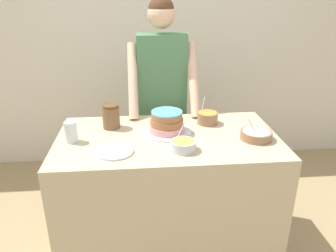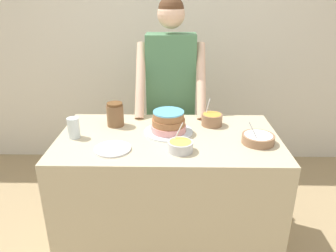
{
  "view_description": "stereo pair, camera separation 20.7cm",
  "coord_description": "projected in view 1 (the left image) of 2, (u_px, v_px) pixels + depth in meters",
  "views": [
    {
      "loc": [
        -0.18,
        -1.54,
        1.79
      ],
      "look_at": [
        -0.0,
        0.36,
        1.0
      ],
      "focal_mm": 35.0,
      "sensor_mm": 36.0,
      "label": 1
    },
    {
      "loc": [
        0.03,
        -1.55,
        1.79
      ],
      "look_at": [
        -0.0,
        0.36,
        1.0
      ],
      "focal_mm": 35.0,
      "sensor_mm": 36.0,
      "label": 2
    }
  ],
  "objects": [
    {
      "name": "wall_back",
      "position": [
        155.0,
        42.0,
        3.35
      ],
      "size": [
        10.0,
        0.05,
        2.6
      ],
      "color": "silver",
      "rests_on": "ground_plane"
    },
    {
      "name": "counter",
      "position": [
        168.0,
        195.0,
        2.32
      ],
      "size": [
        1.44,
        0.8,
        0.91
      ],
      "color": "#C6B793",
      "rests_on": "ground_plane"
    },
    {
      "name": "person_baker",
      "position": [
        162.0,
        86.0,
        2.68
      ],
      "size": [
        0.53,
        0.48,
        1.76
      ],
      "color": "#2D2D38",
      "rests_on": "ground_plane"
    },
    {
      "name": "cake",
      "position": [
        166.0,
        123.0,
        2.18
      ],
      "size": [
        0.33,
        0.33,
        0.15
      ],
      "color": "silver",
      "rests_on": "counter"
    },
    {
      "name": "frosting_bowl_white",
      "position": [
        256.0,
        135.0,
        2.09
      ],
      "size": [
        0.2,
        0.2,
        0.16
      ],
      "color": "#936B4C",
      "rests_on": "counter"
    },
    {
      "name": "frosting_bowl_orange",
      "position": [
        207.0,
        117.0,
        2.33
      ],
      "size": [
        0.15,
        0.15,
        0.18
      ],
      "color": "#936B4C",
      "rests_on": "counter"
    },
    {
      "name": "frosting_bowl_yellow",
      "position": [
        183.0,
        145.0,
        1.94
      ],
      "size": [
        0.15,
        0.15,
        0.16
      ],
      "color": "silver",
      "rests_on": "counter"
    },
    {
      "name": "drinking_glass",
      "position": [
        71.0,
        132.0,
        2.04
      ],
      "size": [
        0.08,
        0.08,
        0.13
      ],
      "color": "silver",
      "rests_on": "counter"
    },
    {
      "name": "ceramic_plate",
      "position": [
        115.0,
        151.0,
        1.93
      ],
      "size": [
        0.22,
        0.22,
        0.01
      ],
      "color": "silver",
      "rests_on": "counter"
    },
    {
      "name": "stoneware_jar",
      "position": [
        111.0,
        117.0,
        2.25
      ],
      "size": [
        0.12,
        0.12,
        0.17
      ],
      "color": "brown",
      "rests_on": "counter"
    }
  ]
}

